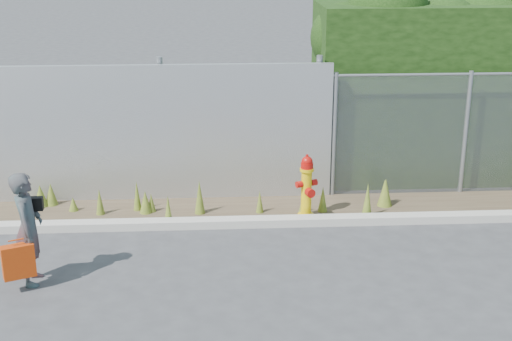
% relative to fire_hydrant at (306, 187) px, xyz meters
% --- Properties ---
extents(ground, '(80.00, 80.00, 0.00)m').
position_rel_fire_hydrant_xyz_m(ground, '(-0.50, -2.08, -0.49)').
color(ground, '#3A3A3C').
rests_on(ground, ground).
extents(curb, '(16.00, 0.22, 0.12)m').
position_rel_fire_hydrant_xyz_m(curb, '(-0.50, -0.28, -0.43)').
color(curb, '#B0AA9F').
rests_on(curb, ground).
extents(weed_strip, '(16.00, 1.33, 0.54)m').
position_rel_fire_hydrant_xyz_m(weed_strip, '(-0.61, 0.36, -0.36)').
color(weed_strip, '#473828').
rests_on(weed_strip, ground).
extents(corrugated_fence, '(8.50, 0.21, 2.30)m').
position_rel_fire_hydrant_xyz_m(corrugated_fence, '(-3.75, 0.93, 0.62)').
color(corrugated_fence, '#B0B1B7').
rests_on(corrugated_fence, ground).
extents(fire_hydrant, '(0.34, 0.30, 1.00)m').
position_rel_fire_hydrant_xyz_m(fire_hydrant, '(0.00, 0.00, 0.00)').
color(fire_hydrant, yellow).
rests_on(fire_hydrant, ground).
extents(woman, '(0.39, 0.55, 1.44)m').
position_rel_fire_hydrant_xyz_m(woman, '(-3.65, -1.88, 0.23)').
color(woman, '#0F6162').
rests_on(woman, ground).
extents(red_tote_bag, '(0.38, 0.14, 0.50)m').
position_rel_fire_hydrant_xyz_m(red_tote_bag, '(-3.74, -2.12, -0.09)').
color(red_tote_bag, '#B6320A').
extents(black_shoulder_bag, '(0.22, 0.09, 0.17)m').
position_rel_fire_hydrant_xyz_m(black_shoulder_bag, '(-3.59, -1.73, 0.50)').
color(black_shoulder_bag, black).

